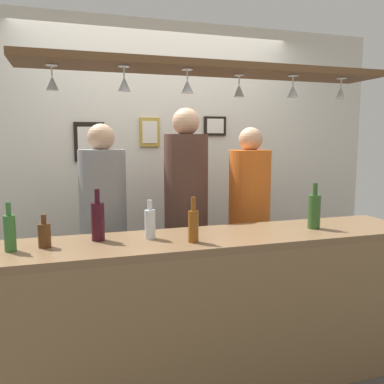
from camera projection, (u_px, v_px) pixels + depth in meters
name	position (u px, v px, depth m)	size (l,w,h in m)	color
ground_plane	(196.00, 354.00, 2.91)	(8.00, 8.00, 0.00)	#4C4742
back_wall	(160.00, 165.00, 3.78)	(4.40, 0.06, 2.60)	silver
bar_counter	(223.00, 293.00, 2.35)	(2.70, 0.55, 0.96)	brown
overhead_glass_rack	(213.00, 69.00, 2.37)	(2.20, 0.36, 0.04)	brown
hanging_wineglass_far_left	(52.00, 82.00, 2.13)	(0.07, 0.07, 0.13)	silver
hanging_wineglass_left	(124.00, 83.00, 2.17)	(0.07, 0.07, 0.13)	silver
hanging_wineglass_center_left	(187.00, 86.00, 2.27)	(0.07, 0.07, 0.13)	silver
hanging_wineglass_center	(239.00, 90.00, 2.47)	(0.07, 0.07, 0.13)	silver
hanging_wineglass_center_right	(293.00, 90.00, 2.49)	(0.07, 0.07, 0.13)	silver
hanging_wineglass_right	(341.00, 92.00, 2.60)	(0.07, 0.07, 0.13)	silver
person_left_grey_shirt	(103.00, 214.00, 2.96)	(0.34, 0.34, 1.65)	#2D334C
person_middle_brown_shirt	(186.00, 199.00, 3.14)	(0.34, 0.34, 1.78)	#2D334C
person_right_orange_shirt	(249.00, 207.00, 3.32)	(0.34, 0.34, 1.64)	#2D334C
bottle_beer_green_import	(10.00, 232.00, 2.10)	(0.06, 0.06, 0.26)	#336B2D
bottle_beer_amber_tall	(193.00, 225.00, 2.29)	(0.06, 0.06, 0.26)	brown
bottle_beer_brown_stubby	(44.00, 235.00, 2.18)	(0.07, 0.07, 0.18)	#512D14
bottle_wine_dark_red	(98.00, 220.00, 2.32)	(0.08, 0.08, 0.30)	#380F19
bottle_champagne_green	(314.00, 211.00, 2.64)	(0.08, 0.08, 0.30)	#2D5623
bottle_soda_clear	(150.00, 223.00, 2.37)	(0.06, 0.06, 0.23)	silver
picture_frame_upper_small	(215.00, 126.00, 3.85)	(0.22, 0.02, 0.18)	black
picture_frame_crest	(150.00, 132.00, 3.67)	(0.18, 0.02, 0.26)	#B29338
picture_frame_caricature	(89.00, 142.00, 3.52)	(0.26, 0.02, 0.34)	black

